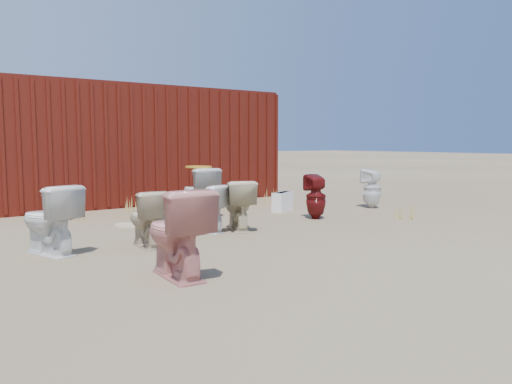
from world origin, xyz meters
TOP-DOWN VIEW (x-y plane):
  - ground at (0.00, 0.00)m, footprint 100.00×100.00m
  - shipping_container at (0.00, 5.20)m, footprint 6.00×2.40m
  - toilet_front_a at (-2.82, 0.65)m, footprint 0.67×0.88m
  - toilet_front_pink at (-2.08, -1.04)m, footprint 0.51×0.85m
  - toilet_front_c at (-0.71, 0.85)m, footprint 0.58×0.75m
  - toilet_front_maroon at (1.41, 0.87)m, footprint 0.40×0.40m
  - toilet_back_a at (-1.60, 0.17)m, footprint 0.35×0.36m
  - toilet_back_beige_left at (-1.76, 0.41)m, footprint 0.43×0.70m
  - toilet_back_beige_right at (-0.22, 0.73)m, footprint 0.63×0.81m
  - toilet_back_yellowlid at (-0.03, 2.24)m, footprint 0.50×0.84m
  - toilet_back_e at (3.23, 1.28)m, footprint 0.38×0.39m
  - yellow_lid at (-0.03, 2.24)m, footprint 0.42×0.53m
  - loose_tank at (1.54, 1.92)m, footprint 0.54×0.39m
  - loose_lid_near at (0.02, 2.47)m, footprint 0.44×0.54m
  - loose_lid_far at (-1.38, 1.99)m, footprint 0.53×0.58m
  - weed_clump_a at (-1.94, 3.06)m, footprint 0.36×0.36m
  - weed_clump_b at (0.23, 2.87)m, footprint 0.32×0.32m
  - weed_clump_c at (1.94, 2.77)m, footprint 0.36×0.36m
  - weed_clump_d at (-0.76, 3.45)m, footprint 0.30×0.30m
  - weed_clump_e at (1.20, 3.47)m, footprint 0.34×0.34m
  - weed_clump_f at (2.64, 0.01)m, footprint 0.28×0.28m

SIDE VIEW (x-z plane):
  - ground at x=0.00m, z-range 0.00..0.00m
  - loose_lid_near at x=0.02m, z-range 0.00..0.02m
  - loose_lid_far at x=-1.38m, z-range 0.00..0.02m
  - weed_clump_b at x=0.23m, z-range 0.00..0.24m
  - weed_clump_f at x=2.64m, z-range 0.00..0.26m
  - weed_clump_d at x=-0.76m, z-range 0.00..0.28m
  - weed_clump_e at x=1.20m, z-range 0.00..0.33m
  - weed_clump_a at x=-1.94m, z-range 0.00..0.33m
  - weed_clump_c at x=1.94m, z-range 0.00..0.33m
  - loose_tank at x=1.54m, z-range 0.00..0.35m
  - toilet_back_a at x=-1.60m, z-range 0.00..0.66m
  - toilet_front_c at x=-0.71m, z-range 0.00..0.67m
  - toilet_back_beige_left at x=-1.76m, z-range 0.00..0.69m
  - toilet_back_beige_right at x=-0.22m, z-range 0.00..0.73m
  - toilet_front_maroon at x=1.41m, z-range 0.00..0.73m
  - toilet_back_e at x=3.23m, z-range 0.00..0.76m
  - toilet_front_a at x=-2.82m, z-range 0.00..0.79m
  - toilet_back_yellowlid at x=-0.03m, z-range 0.00..0.83m
  - toilet_front_pink at x=-2.08m, z-range 0.00..0.84m
  - yellow_lid at x=-0.03m, z-range 0.83..0.86m
  - shipping_container at x=0.00m, z-range 0.00..2.40m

